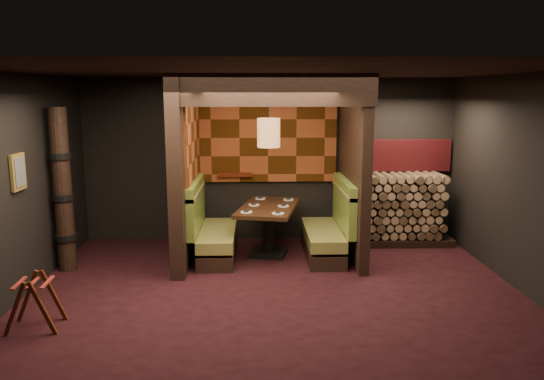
{
  "coord_description": "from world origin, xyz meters",
  "views": [
    {
      "loc": [
        -0.25,
        -6.55,
        2.6
      ],
      "look_at": [
        0.0,
        1.3,
        1.15
      ],
      "focal_mm": 35.0,
      "sensor_mm": 36.0,
      "label": 1
    }
  ],
  "objects": [
    {
      "name": "pendant_lamp",
      "position": [
        -0.04,
        1.69,
        1.98
      ],
      "size": [
        0.36,
        0.36,
        1.09
      ],
      "color": "#AF7442",
      "rests_on": "ceiling"
    },
    {
      "name": "booth_bench_right",
      "position": [
        0.93,
        1.65,
        0.4
      ],
      "size": [
        0.68,
        1.6,
        1.14
      ],
      "color": "black",
      "rests_on": "floor"
    },
    {
      "name": "booth_bench_left",
      "position": [
        -0.96,
        1.65,
        0.4
      ],
      "size": [
        0.68,
        1.6,
        1.14
      ],
      "color": "black",
      "rests_on": "floor"
    },
    {
      "name": "ceiling",
      "position": [
        0.0,
        0.0,
        2.86
      ],
      "size": [
        6.5,
        5.5,
        0.02
      ],
      "primitive_type": "cube",
      "color": "black",
      "rests_on": "ground"
    },
    {
      "name": "wall_back",
      "position": [
        0.0,
        2.76,
        1.43
      ],
      "size": [
        6.5,
        0.02,
        2.85
      ],
      "primitive_type": "cube",
      "color": "black",
      "rests_on": "ground"
    },
    {
      "name": "framed_picture",
      "position": [
        -3.22,
        0.1,
        1.62
      ],
      "size": [
        0.05,
        0.36,
        0.46
      ],
      "color": "olive",
      "rests_on": "wall_left"
    },
    {
      "name": "bay_front_post",
      "position": [
        1.39,
        1.96,
        1.43
      ],
      "size": [
        0.08,
        0.08,
        2.85
      ],
      "primitive_type": "cube",
      "color": "black",
      "rests_on": "floor"
    },
    {
      "name": "luggage_rack",
      "position": [
        -2.72,
        -0.89,
        0.32
      ],
      "size": [
        0.62,
        0.45,
        0.65
      ],
      "color": "#441A0C",
      "rests_on": "floor"
    },
    {
      "name": "wall_front",
      "position": [
        0.0,
        -2.76,
        1.43
      ],
      "size": [
        6.5,
        0.02,
        2.85
      ],
      "primitive_type": "cube",
      "color": "black",
      "rests_on": "ground"
    },
    {
      "name": "tapa_back_panel",
      "position": [
        -0.02,
        2.71,
        1.82
      ],
      "size": [
        2.4,
        0.06,
        1.55
      ],
      "primitive_type": "cube",
      "color": "#974420",
      "rests_on": "wall_back"
    },
    {
      "name": "dining_table",
      "position": [
        -0.04,
        1.74,
        0.58
      ],
      "size": [
        1.14,
        1.68,
        0.81
      ],
      "color": "black",
      "rests_on": "floor"
    },
    {
      "name": "floor",
      "position": [
        0.0,
        0.0,
        -0.01
      ],
      "size": [
        6.5,
        5.5,
        0.02
      ],
      "primitive_type": "cube",
      "color": "black",
      "rests_on": "ground"
    },
    {
      "name": "mosaic_header",
      "position": [
        2.29,
        2.68,
        1.5
      ],
      "size": [
        1.83,
        0.1,
        0.56
      ],
      "primitive_type": "cube",
      "color": "maroon",
      "rests_on": "wall_back"
    },
    {
      "name": "tapa_side_panel",
      "position": [
        -1.23,
        1.82,
        1.85
      ],
      "size": [
        0.04,
        1.85,
        1.45
      ],
      "primitive_type": "cube",
      "color": "#974420",
      "rests_on": "partition_left"
    },
    {
      "name": "place_settings",
      "position": [
        -0.04,
        1.74,
        0.82
      ],
      "size": [
        0.87,
        1.31,
        0.03
      ],
      "color": "white",
      "rests_on": "dining_table"
    },
    {
      "name": "partition_left",
      "position": [
        -1.35,
        1.65,
        1.43
      ],
      "size": [
        0.2,
        2.2,
        2.85
      ],
      "primitive_type": "cube",
      "color": "black",
      "rests_on": "floor"
    },
    {
      "name": "wall_left",
      "position": [
        -3.26,
        0.0,
        1.43
      ],
      "size": [
        0.02,
        5.5,
        2.85
      ],
      "primitive_type": "cube",
      "color": "black",
      "rests_on": "ground"
    },
    {
      "name": "wall_right",
      "position": [
        3.26,
        0.0,
        1.43
      ],
      "size": [
        0.02,
        5.5,
        2.85
      ],
      "primitive_type": "cube",
      "color": "black",
      "rests_on": "ground"
    },
    {
      "name": "totem_column",
      "position": [
        -3.05,
        1.1,
        1.19
      ],
      "size": [
        0.31,
        0.31,
        2.4
      ],
      "color": "black",
      "rests_on": "floor"
    },
    {
      "name": "header_beam",
      "position": [
        -0.02,
        0.7,
        2.63
      ],
      "size": [
        2.85,
        0.18,
        0.44
      ],
      "primitive_type": "cube",
      "color": "black",
      "rests_on": "partition_left"
    },
    {
      "name": "partition_right",
      "position": [
        1.3,
        1.7,
        1.43
      ],
      "size": [
        0.15,
        2.1,
        2.85
      ],
      "primitive_type": "cube",
      "color": "black",
      "rests_on": "floor"
    },
    {
      "name": "firewood_stack",
      "position": [
        2.29,
        2.35,
        0.61
      ],
      "size": [
        1.73,
        0.7,
        1.22
      ],
      "color": "black",
      "rests_on": "floor"
    },
    {
      "name": "lacquer_shelf",
      "position": [
        -0.6,
        2.65,
        1.18
      ],
      "size": [
        0.6,
        0.12,
        0.07
      ],
      "primitive_type": "cube",
      "color": "#541B0D",
      "rests_on": "wall_back"
    }
  ]
}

